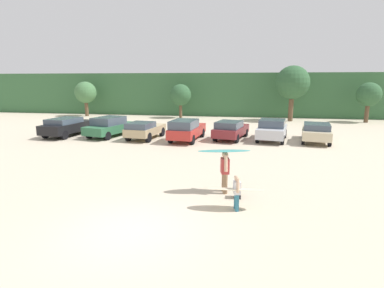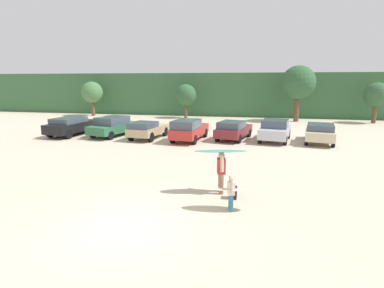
{
  "view_description": "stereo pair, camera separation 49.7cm",
  "coord_description": "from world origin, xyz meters",
  "px_view_note": "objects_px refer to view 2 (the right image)",
  "views": [
    {
      "loc": [
        3.23,
        -7.9,
        4.36
      ],
      "look_at": [
        0.42,
        8.22,
        0.96
      ],
      "focal_mm": 28.47,
      "sensor_mm": 36.0,
      "label": 1
    },
    {
      "loc": [
        3.72,
        -7.8,
        4.36
      ],
      "look_at": [
        0.42,
        8.22,
        0.96
      ],
      "focal_mm": 28.47,
      "sensor_mm": 36.0,
      "label": 2
    }
  ],
  "objects_px": {
    "parked_car_silver": "(275,130)",
    "surfboard_teal": "(220,151)",
    "parked_car_forest_green": "(113,126)",
    "surfboard_cream": "(228,190)",
    "person_child": "(231,191)",
    "parked_car_red": "(189,129)",
    "backpack_dropped": "(234,193)",
    "parked_car_champagne": "(320,132)",
    "person_adult": "(221,170)",
    "parked_car_tan": "(147,129)",
    "parked_car_maroon": "(233,130)",
    "parked_car_black": "(71,125)"
  },
  "relations": [
    {
      "from": "parked_car_silver",
      "to": "surfboard_teal",
      "type": "distance_m",
      "value": 11.77
    },
    {
      "from": "parked_car_forest_green",
      "to": "surfboard_cream",
      "type": "bearing_deg",
      "value": -126.87
    },
    {
      "from": "person_child",
      "to": "parked_car_forest_green",
      "type": "bearing_deg",
      "value": -63.0
    },
    {
      "from": "parked_car_red",
      "to": "backpack_dropped",
      "type": "distance_m",
      "value": 11.5
    },
    {
      "from": "surfboard_cream",
      "to": "backpack_dropped",
      "type": "relative_size",
      "value": 4.66
    },
    {
      "from": "parked_car_champagne",
      "to": "surfboard_cream",
      "type": "xyz_separation_m",
      "value": [
        -5.41,
        -12.95,
        -0.04
      ]
    },
    {
      "from": "person_adult",
      "to": "backpack_dropped",
      "type": "distance_m",
      "value": 1.02
    },
    {
      "from": "parked_car_red",
      "to": "person_adult",
      "type": "height_order",
      "value": "person_adult"
    },
    {
      "from": "person_adult",
      "to": "backpack_dropped",
      "type": "bearing_deg",
      "value": 125.22
    },
    {
      "from": "parked_car_tan",
      "to": "person_child",
      "type": "bearing_deg",
      "value": -141.84
    },
    {
      "from": "parked_car_silver",
      "to": "person_child",
      "type": "xyz_separation_m",
      "value": [
        -2.2,
        -13.04,
        -0.13
      ]
    },
    {
      "from": "parked_car_tan",
      "to": "parked_car_champagne",
      "type": "xyz_separation_m",
      "value": [
        12.6,
        1.04,
        0.02
      ]
    },
    {
      "from": "parked_car_red",
      "to": "parked_car_champagne",
      "type": "bearing_deg",
      "value": -77.4
    },
    {
      "from": "parked_car_forest_green",
      "to": "parked_car_maroon",
      "type": "height_order",
      "value": "parked_car_forest_green"
    },
    {
      "from": "parked_car_red",
      "to": "surfboard_cream",
      "type": "distance_m",
      "value": 12.47
    },
    {
      "from": "parked_car_forest_green",
      "to": "parked_car_silver",
      "type": "xyz_separation_m",
      "value": [
        12.6,
        0.43,
        0.0
      ]
    },
    {
      "from": "parked_car_black",
      "to": "person_child",
      "type": "relative_size",
      "value": 3.92
    },
    {
      "from": "parked_car_forest_green",
      "to": "surfboard_cream",
      "type": "height_order",
      "value": "parked_car_forest_green"
    },
    {
      "from": "parked_car_forest_green",
      "to": "parked_car_champagne",
      "type": "xyz_separation_m",
      "value": [
        15.7,
        0.39,
        -0.05
      ]
    },
    {
      "from": "surfboard_teal",
      "to": "parked_car_tan",
      "type": "bearing_deg",
      "value": -69.92
    },
    {
      "from": "parked_car_red",
      "to": "surfboard_cream",
      "type": "height_order",
      "value": "parked_car_red"
    },
    {
      "from": "person_adult",
      "to": "backpack_dropped",
      "type": "relative_size",
      "value": 3.68
    },
    {
      "from": "parked_car_red",
      "to": "parked_car_silver",
      "type": "xyz_separation_m",
      "value": [
        6.25,
        1.16,
        -0.02
      ]
    },
    {
      "from": "parked_car_black",
      "to": "parked_car_maroon",
      "type": "bearing_deg",
      "value": -80.27
    },
    {
      "from": "parked_car_maroon",
      "to": "surfboard_teal",
      "type": "relative_size",
      "value": 2.06
    },
    {
      "from": "parked_car_red",
      "to": "person_adult",
      "type": "relative_size",
      "value": 2.8
    },
    {
      "from": "parked_car_silver",
      "to": "surfboard_teal",
      "type": "bearing_deg",
      "value": 176.66
    },
    {
      "from": "parked_car_red",
      "to": "person_child",
      "type": "distance_m",
      "value": 12.55
    },
    {
      "from": "parked_car_tan",
      "to": "backpack_dropped",
      "type": "bearing_deg",
      "value": -139.18
    },
    {
      "from": "parked_car_tan",
      "to": "surfboard_teal",
      "type": "distance_m",
      "value": 12.37
    },
    {
      "from": "parked_car_maroon",
      "to": "person_adult",
      "type": "relative_size",
      "value": 2.68
    },
    {
      "from": "surfboard_cream",
      "to": "parked_car_maroon",
      "type": "bearing_deg",
      "value": -91.6
    },
    {
      "from": "surfboard_cream",
      "to": "backpack_dropped",
      "type": "bearing_deg",
      "value": -101.29
    },
    {
      "from": "parked_car_black",
      "to": "person_adult",
      "type": "xyz_separation_m",
      "value": [
        13.38,
        -10.6,
        0.13
      ]
    },
    {
      "from": "parked_car_black",
      "to": "parked_car_champagne",
      "type": "bearing_deg",
      "value": -81.38
    },
    {
      "from": "parked_car_tan",
      "to": "surfboard_cream",
      "type": "distance_m",
      "value": 13.92
    },
    {
      "from": "parked_car_champagne",
      "to": "parked_car_tan",
      "type": "bearing_deg",
      "value": 104.81
    },
    {
      "from": "person_adult",
      "to": "person_child",
      "type": "height_order",
      "value": "person_adult"
    },
    {
      "from": "person_child",
      "to": "parked_car_red",
      "type": "bearing_deg",
      "value": -83.7
    },
    {
      "from": "parked_car_tan",
      "to": "parked_car_silver",
      "type": "bearing_deg",
      "value": -76.76
    },
    {
      "from": "parked_car_tan",
      "to": "parked_car_red",
      "type": "distance_m",
      "value": 3.25
    },
    {
      "from": "parked_car_red",
      "to": "person_adult",
      "type": "distance_m",
      "value": 10.84
    },
    {
      "from": "person_adult",
      "to": "parked_car_maroon",
      "type": "bearing_deg",
      "value": -100.86
    },
    {
      "from": "parked_car_tan",
      "to": "parked_car_champagne",
      "type": "distance_m",
      "value": 12.64
    },
    {
      "from": "backpack_dropped",
      "to": "parked_car_tan",
      "type": "bearing_deg",
      "value": 124.04
    },
    {
      "from": "surfboard_cream",
      "to": "person_adult",
      "type": "bearing_deg",
      "value": -80.07
    },
    {
      "from": "person_child",
      "to": "backpack_dropped",
      "type": "distance_m",
      "value": 1.23
    },
    {
      "from": "parked_car_black",
      "to": "parked_car_red",
      "type": "xyz_separation_m",
      "value": [
        9.85,
        -0.34,
        0.04
      ]
    },
    {
      "from": "parked_car_black",
      "to": "parked_car_silver",
      "type": "height_order",
      "value": "parked_car_silver"
    },
    {
      "from": "parked_car_tan",
      "to": "parked_car_silver",
      "type": "xyz_separation_m",
      "value": [
        9.5,
        1.08,
        0.08
      ]
    }
  ]
}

